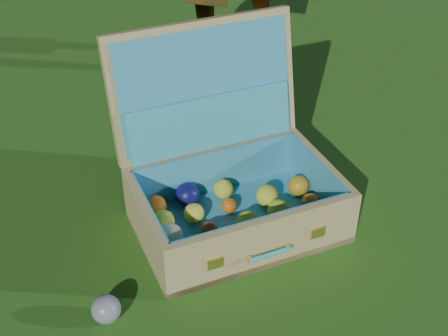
% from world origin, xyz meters
% --- Properties ---
extents(ground, '(60.00, 60.00, 0.00)m').
position_xyz_m(ground, '(0.00, 0.00, 0.00)').
color(ground, '#215114').
rests_on(ground, ground).
extents(stray_ball, '(0.07, 0.07, 0.07)m').
position_xyz_m(stray_ball, '(-0.56, -0.04, 0.03)').
color(stray_ball, teal).
rests_on(stray_ball, ground).
extents(suitcase, '(0.57, 0.52, 0.49)m').
position_xyz_m(suitcase, '(-0.14, 0.14, 0.14)').
color(suitcase, tan).
rests_on(suitcase, ground).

